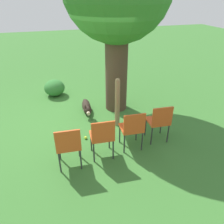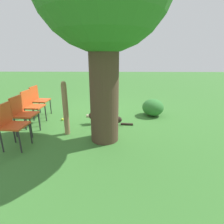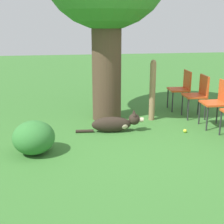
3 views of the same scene
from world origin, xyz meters
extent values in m
plane|color=#38702D|center=(0.00, 0.00, 0.00)|extent=(30.00, 30.00, 0.00)
cylinder|color=#4C3828|center=(-0.21, 1.21, 1.17)|extent=(0.59, 0.59, 2.35)
ellipsoid|color=#2D231C|center=(-0.25, 0.36, 0.14)|extent=(0.74, 0.28, 0.28)
ellipsoid|color=#C6B293|center=(-0.05, 0.34, 0.13)|extent=(0.27, 0.21, 0.17)
sphere|color=#2D231C|center=(0.16, 0.33, 0.23)|extent=(0.22, 0.22, 0.21)
cylinder|color=#C6B293|center=(0.28, 0.32, 0.21)|extent=(0.10, 0.09, 0.09)
cone|color=#2D231C|center=(0.17, 0.38, 0.36)|extent=(0.07, 0.07, 0.09)
cone|color=#2D231C|center=(0.16, 0.27, 0.36)|extent=(0.07, 0.07, 0.09)
cylinder|color=#2D231C|center=(-0.74, 0.40, 0.03)|extent=(0.33, 0.08, 0.06)
cylinder|color=#937551|center=(0.68, 0.96, 0.58)|extent=(0.12, 0.12, 1.16)
sphere|color=#937551|center=(0.68, 0.96, 1.18)|extent=(0.11, 0.11, 0.11)
cylinder|color=#2D2D2D|center=(1.61, -0.13, 0.23)|extent=(0.03, 0.03, 0.45)
cube|color=#D14C1E|center=(1.69, 0.32, 0.47)|extent=(0.45, 0.46, 0.04)
cube|color=#D14C1E|center=(1.88, 0.30, 0.69)|extent=(0.06, 0.44, 0.41)
cylinder|color=#2D2D2D|center=(1.50, 0.14, 0.23)|extent=(0.03, 0.03, 0.45)
cylinder|color=#2D2D2D|center=(1.52, 0.52, 0.23)|extent=(0.03, 0.03, 0.45)
cylinder|color=#2D2D2D|center=(1.88, 0.50, 0.23)|extent=(0.03, 0.03, 0.45)
cube|color=#D14C1E|center=(1.59, 0.97, 0.47)|extent=(0.45, 0.46, 0.04)
cube|color=#D14C1E|center=(1.79, 0.96, 0.69)|extent=(0.06, 0.44, 0.41)
cylinder|color=#2D2D2D|center=(1.40, 0.79, 0.23)|extent=(0.03, 0.03, 0.45)
cylinder|color=#2D2D2D|center=(1.42, 1.17, 0.23)|extent=(0.03, 0.03, 0.45)
cylinder|color=#2D2D2D|center=(1.76, 0.77, 0.23)|extent=(0.03, 0.03, 0.45)
cylinder|color=#2D2D2D|center=(1.78, 1.15, 0.23)|extent=(0.03, 0.03, 0.45)
cube|color=#D14C1E|center=(1.50, 1.62, 0.47)|extent=(0.45, 0.46, 0.04)
cube|color=#D14C1E|center=(1.69, 1.61, 0.69)|extent=(0.06, 0.44, 0.41)
cylinder|color=#2D2D2D|center=(1.31, 1.44, 0.23)|extent=(0.03, 0.03, 0.45)
cylinder|color=#2D2D2D|center=(1.33, 1.82, 0.23)|extent=(0.03, 0.03, 0.45)
cylinder|color=#2D2D2D|center=(1.67, 1.42, 0.23)|extent=(0.03, 0.03, 0.45)
cylinder|color=#2D2D2D|center=(1.69, 1.80, 0.23)|extent=(0.03, 0.03, 0.45)
sphere|color=#CCE033|center=(1.06, 0.09, 0.03)|extent=(0.07, 0.07, 0.07)
ellipsoid|color=#337533|center=(-1.57, -0.41, 0.25)|extent=(0.64, 0.64, 0.51)
camera|label=1|loc=(5.09, -0.48, 2.94)|focal=35.00mm
camera|label=2|loc=(-0.44, 4.68, 1.76)|focal=28.00mm
camera|label=3|loc=(-1.14, -4.96, 1.92)|focal=50.00mm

